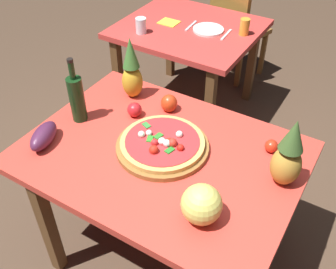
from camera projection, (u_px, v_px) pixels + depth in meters
ground_plane at (163, 243)px, 2.27m from camera, size 10.00×10.00×0.00m
display_table at (161, 165)px, 1.85m from camera, size 1.26×0.93×0.73m
background_table at (188, 39)px, 2.89m from camera, size 0.98×0.87×0.73m
dining_chair at (235, 27)px, 3.38m from camera, size 0.50×0.50×0.85m
pizza_board at (162, 147)px, 1.81m from camera, size 0.43×0.43×0.02m
pizza at (162, 142)px, 1.79m from camera, size 0.39×0.39×0.06m
wine_bottle at (76, 98)px, 1.91m from camera, size 0.08×0.08×0.34m
pineapple_left at (288, 156)px, 1.57m from camera, size 0.13×0.13×0.33m
pineapple_right at (132, 71)px, 2.05m from camera, size 0.11×0.11×0.35m
melon at (201, 204)px, 1.46m from camera, size 0.16×0.16×0.16m
bell_pepper at (169, 103)px, 2.02m from camera, size 0.09×0.09×0.10m
eggplant at (44, 136)px, 1.82m from camera, size 0.15×0.22×0.09m
tomato_by_bottle at (271, 146)px, 1.79m from camera, size 0.06×0.06×0.06m
tomato_near_board at (135, 110)px, 1.99m from camera, size 0.08×0.08×0.08m
drinking_glass_juice at (245, 27)px, 2.69m from camera, size 0.07×0.07×0.11m
drinking_glass_water at (141, 26)px, 2.71m from camera, size 0.08×0.08×0.11m
dinner_plate at (208, 30)px, 2.77m from camera, size 0.22×0.22×0.02m
fork_utensil at (191, 26)px, 2.83m from camera, size 0.03×0.18×0.01m
knife_utensil at (226, 35)px, 2.72m from camera, size 0.03×0.18×0.01m
napkin_folded at (169, 22)px, 2.87m from camera, size 0.14×0.12×0.01m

